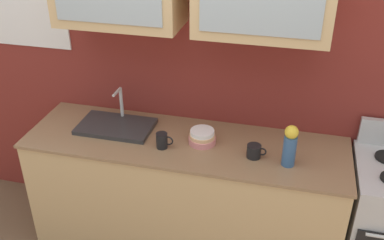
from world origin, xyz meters
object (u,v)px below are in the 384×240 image
at_px(bowl_stack, 202,137).
at_px(vase, 290,145).
at_px(sink_faucet, 116,125).
at_px(cup_near_sink, 162,141).
at_px(cup_near_bowls, 254,151).

bearing_deg(bowl_stack, vase, -11.45).
bearing_deg(sink_faucet, cup_near_sink, -22.44).
xyz_separation_m(bowl_stack, cup_near_sink, (-0.24, -0.12, 0.01)).
xyz_separation_m(vase, cup_near_bowls, (-0.21, 0.03, -0.10)).
xyz_separation_m(bowl_stack, cup_near_bowls, (0.35, -0.08, -0.00)).
distance_m(bowl_stack, cup_near_sink, 0.26).
bearing_deg(bowl_stack, cup_near_bowls, -13.18).
xyz_separation_m(sink_faucet, cup_near_bowls, (0.97, -0.13, 0.02)).
distance_m(vase, cup_near_sink, 0.80).
bearing_deg(bowl_stack, cup_near_sink, -153.75).
bearing_deg(sink_faucet, vase, -7.54).
height_order(sink_faucet, cup_near_bowls, sink_faucet).
bearing_deg(cup_near_sink, sink_faucet, 157.56).
distance_m(bowl_stack, vase, 0.58).
height_order(vase, cup_near_sink, vase).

